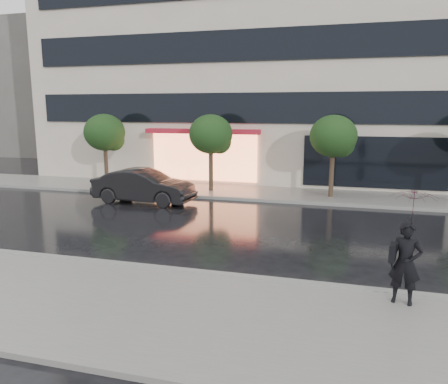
% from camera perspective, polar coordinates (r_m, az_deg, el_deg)
% --- Properties ---
extents(ground, '(120.00, 120.00, 0.00)m').
position_cam_1_polar(ground, '(12.42, -2.08, -9.22)').
color(ground, black).
rests_on(ground, ground).
extents(sidewalk_near, '(60.00, 4.50, 0.12)m').
position_cam_1_polar(sidewalk_near, '(9.60, -8.14, -15.22)').
color(sidewalk_near, slate).
rests_on(sidewalk_near, ground).
extents(sidewalk_far, '(60.00, 3.50, 0.12)m').
position_cam_1_polar(sidewalk_far, '(22.07, 5.96, -0.20)').
color(sidewalk_far, slate).
rests_on(sidewalk_far, ground).
extents(curb_near, '(60.00, 0.25, 0.14)m').
position_cam_1_polar(curb_near, '(11.51, -3.60, -10.53)').
color(curb_near, gray).
rests_on(curb_near, ground).
extents(curb_far, '(60.00, 0.25, 0.14)m').
position_cam_1_polar(curb_far, '(20.37, 5.13, -1.08)').
color(curb_far, gray).
rests_on(curb_far, ground).
extents(office_building, '(30.00, 12.76, 18.00)m').
position_cam_1_polar(office_building, '(29.69, 8.96, 19.90)').
color(office_building, beige).
rests_on(office_building, ground).
extents(bg_building_left, '(14.00, 10.00, 12.00)m').
position_cam_1_polar(bg_building_left, '(48.74, -25.44, 11.85)').
color(bg_building_left, '#59544F').
rests_on(bg_building_left, ground).
extents(tree_far_west, '(2.20, 2.20, 3.99)m').
position_cam_1_polar(tree_far_west, '(24.60, -15.17, 7.34)').
color(tree_far_west, '#33261C').
rests_on(tree_far_west, ground).
extents(tree_mid_west, '(2.20, 2.20, 3.99)m').
position_cam_1_polar(tree_mid_west, '(22.16, -1.57, 7.37)').
color(tree_mid_west, '#33261C').
rests_on(tree_mid_west, ground).
extents(tree_mid_east, '(2.20, 2.20, 3.99)m').
position_cam_1_polar(tree_mid_east, '(21.20, 14.25, 6.88)').
color(tree_mid_east, '#33261C').
rests_on(tree_mid_east, ground).
extents(parked_car, '(4.78, 1.89, 1.55)m').
position_cam_1_polar(parked_car, '(20.30, -10.45, 0.76)').
color(parked_car, black).
rests_on(parked_car, ground).
extents(pedestrian_with_umbrella, '(1.16, 1.17, 2.50)m').
position_cam_1_polar(pedestrian_with_umbrella, '(9.97, 23.10, -4.71)').
color(pedestrian_with_umbrella, black).
rests_on(pedestrian_with_umbrella, sidewalk_near).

